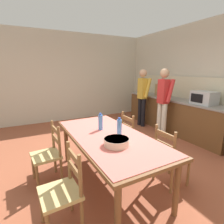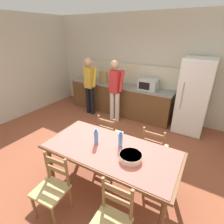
# 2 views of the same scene
# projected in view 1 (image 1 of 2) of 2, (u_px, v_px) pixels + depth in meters

# --- Properties ---
(ground_plane) EXTENTS (8.32, 8.32, 0.00)m
(ground_plane) POSITION_uv_depth(u_px,v_px,m) (116.00, 158.00, 3.45)
(ground_plane) COLOR brown
(wall_back) EXTENTS (6.52, 0.12, 2.90)m
(wall_back) POSITION_uv_depth(u_px,v_px,m) (211.00, 80.00, 4.29)
(wall_back) COLOR beige
(wall_back) RESTS_ON ground
(wall_left) EXTENTS (0.12, 5.20, 2.90)m
(wall_left) POSITION_uv_depth(u_px,v_px,m) (71.00, 77.00, 5.93)
(wall_left) COLOR beige
(wall_left) RESTS_ON ground
(kitchen_counter) EXTENTS (3.32, 0.66, 0.92)m
(kitchen_counter) POSITION_uv_depth(u_px,v_px,m) (172.00, 114.00, 4.98)
(kitchen_counter) COLOR brown
(kitchen_counter) RESTS_ON ground
(counter_splashback) EXTENTS (3.28, 0.03, 0.60)m
(counter_splashback) POSITION_uv_depth(u_px,v_px,m) (182.00, 87.00, 4.94)
(counter_splashback) COLOR beige
(counter_splashback) RESTS_ON kitchen_counter
(microwave) EXTENTS (0.50, 0.39, 0.30)m
(microwave) POSITION_uv_depth(u_px,v_px,m) (204.00, 98.00, 4.02)
(microwave) COLOR #B2B7BC
(microwave) RESTS_ON kitchen_counter
(paper_bag) EXTENTS (0.24, 0.16, 0.36)m
(paper_bag) POSITION_uv_depth(u_px,v_px,m) (160.00, 90.00, 5.29)
(paper_bag) COLOR tan
(paper_bag) RESTS_ON kitchen_counter
(dining_table) EXTENTS (2.12, 1.04, 0.77)m
(dining_table) POSITION_uv_depth(u_px,v_px,m) (108.00, 140.00, 2.56)
(dining_table) COLOR brown
(dining_table) RESTS_ON ground
(bottle_near_centre) EXTENTS (0.07, 0.07, 0.27)m
(bottle_near_centre) POSITION_uv_depth(u_px,v_px,m) (101.00, 122.00, 2.74)
(bottle_near_centre) COLOR #4C8ED6
(bottle_near_centre) RESTS_ON dining_table
(bottle_off_centre) EXTENTS (0.07, 0.07, 0.27)m
(bottle_off_centre) POSITION_uv_depth(u_px,v_px,m) (119.00, 127.00, 2.48)
(bottle_off_centre) COLOR #4C8ED6
(bottle_off_centre) RESTS_ON dining_table
(serving_bowl) EXTENTS (0.32, 0.32, 0.09)m
(serving_bowl) POSITION_uv_depth(u_px,v_px,m) (117.00, 141.00, 2.19)
(serving_bowl) COLOR beige
(serving_bowl) RESTS_ON dining_table
(chair_side_far_left) EXTENTS (0.42, 0.40, 0.91)m
(chair_side_far_left) POSITION_uv_depth(u_px,v_px,m) (133.00, 136.00, 3.39)
(chair_side_far_left) COLOR olive
(chair_side_far_left) RESTS_ON ground
(chair_side_near_right) EXTENTS (0.44, 0.42, 0.91)m
(chair_side_near_right) POSITION_uv_depth(u_px,v_px,m) (63.00, 191.00, 1.85)
(chair_side_near_right) COLOR olive
(chair_side_near_right) RESTS_ON ground
(chair_side_near_left) EXTENTS (0.46, 0.44, 0.91)m
(chair_side_near_left) POSITION_uv_depth(u_px,v_px,m) (48.00, 154.00, 2.66)
(chair_side_near_left) COLOR olive
(chair_side_near_left) RESTS_ON ground
(chair_side_far_right) EXTENTS (0.42, 0.40, 0.91)m
(chair_side_far_right) POSITION_uv_depth(u_px,v_px,m) (170.00, 157.00, 2.59)
(chair_side_far_right) COLOR olive
(chair_side_far_right) RESTS_ON ground
(person_at_sink) EXTENTS (0.43, 0.30, 1.72)m
(person_at_sink) POSITION_uv_depth(u_px,v_px,m) (142.00, 95.00, 5.27)
(person_at_sink) COLOR black
(person_at_sink) RESTS_ON ground
(person_at_counter) EXTENTS (0.44, 0.30, 1.73)m
(person_at_counter) POSITION_uv_depth(u_px,v_px,m) (163.00, 99.00, 4.48)
(person_at_counter) COLOR silver
(person_at_counter) RESTS_ON ground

